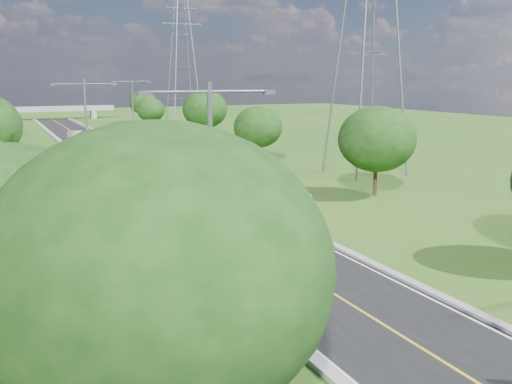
{
  "coord_description": "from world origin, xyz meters",
  "views": [
    {
      "loc": [
        -14.19,
        -10.04,
        10.15
      ],
      "look_at": [
        0.86,
        22.24,
        3.0
      ],
      "focal_mm": 40.0,
      "sensor_mm": 36.0,
      "label": 1
    }
  ],
  "objects": [
    {
      "name": "speed_limit_sign",
      "position": [
        5.2,
        37.98,
        1.6
      ],
      "size": [
        0.55,
        0.09,
        2.4
      ],
      "color": "slate",
      "rests_on": "ground"
    },
    {
      "name": "curb_left",
      "position": [
        -4.25,
        66.0,
        0.11
      ],
      "size": [
        0.5,
        150.0,
        0.22
      ],
      "primitive_type": "cube",
      "color": "gray",
      "rests_on": "ground"
    },
    {
      "name": "power_tower_far",
      "position": [
        26.0,
        115.0,
        14.01
      ],
      "size": [
        9.0,
        6.4,
        28.0
      ],
      "color": "slate",
      "rests_on": "ground"
    },
    {
      "name": "overpass",
      "position": [
        0.0,
        140.0,
        2.41
      ],
      "size": [
        30.0,
        3.0,
        3.2
      ],
      "color": "gray",
      "rests_on": "ground"
    },
    {
      "name": "tree_rd",
      "position": [
        17.0,
        76.0,
        5.27
      ],
      "size": [
        7.14,
        7.14,
        8.3
      ],
      "color": "black",
      "rests_on": "ground"
    },
    {
      "name": "tree_rc",
      "position": [
        15.0,
        52.0,
        4.33
      ],
      "size": [
        5.88,
        5.88,
        6.84
      ],
      "color": "black",
      "rests_on": "ground"
    },
    {
      "name": "streetlight_far_right",
      "position": [
        6.0,
        78.0,
        5.94
      ],
      "size": [
        5.9,
        0.25,
        10.0
      ],
      "color": "slate",
      "rests_on": "ground"
    },
    {
      "name": "tree_la",
      "position": [
        -14.0,
        8.0,
        5.27
      ],
      "size": [
        7.14,
        7.14,
        8.3
      ],
      "color": "black",
      "rests_on": "ground"
    },
    {
      "name": "ground",
      "position": [
        0.0,
        60.0,
        0.0
      ],
      "size": [
        260.0,
        260.0,
        0.0
      ],
      "primitive_type": "plane",
      "color": "#215718",
      "rests_on": "ground"
    },
    {
      "name": "tree_lf",
      "position": [
        -11.0,
        2.0,
        5.89
      ],
      "size": [
        7.98,
        7.98,
        9.28
      ],
      "color": "black",
      "rests_on": "ground"
    },
    {
      "name": "road",
      "position": [
        0.0,
        66.0,
        0.03
      ],
      "size": [
        8.0,
        150.0,
        0.06
      ],
      "primitive_type": "cube",
      "color": "black",
      "rests_on": "ground"
    },
    {
      "name": "curb_right",
      "position": [
        4.25,
        66.0,
        0.11
      ],
      "size": [
        0.5,
        150.0,
        0.22
      ],
      "primitive_type": "cube",
      "color": "gray",
      "rests_on": "ground"
    },
    {
      "name": "tree_re",
      "position": [
        14.5,
        100.0,
        4.02
      ],
      "size": [
        5.46,
        5.46,
        6.35
      ],
      "color": "black",
      "rests_on": "ground"
    },
    {
      "name": "power_tower_near",
      "position": [
        22.0,
        40.0,
        14.01
      ],
      "size": [
        9.0,
        6.4,
        28.0
      ],
      "color": "slate",
      "rests_on": "ground"
    },
    {
      "name": "streetlight_near_left",
      "position": [
        -6.0,
        12.0,
        5.94
      ],
      "size": [
        5.9,
        0.25,
        10.0
      ],
      "color": "slate",
      "rests_on": "ground"
    },
    {
      "name": "tree_rb",
      "position": [
        16.0,
        30.0,
        4.95
      ],
      "size": [
        6.72,
        6.72,
        7.82
      ],
      "color": "black",
      "rests_on": "ground"
    },
    {
      "name": "bus_inbound",
      "position": [
        -3.2,
        71.89,
        1.39
      ],
      "size": [
        2.57,
        9.63,
        2.66
      ],
      "primitive_type": "imported",
      "rotation": [
        0.0,
        0.0,
        -0.04
      ],
      "color": "white",
      "rests_on": "road"
    },
    {
      "name": "bus_outbound",
      "position": [
        2.34,
        25.64,
        1.75
      ],
      "size": [
        3.13,
        12.17,
        3.37
      ],
      "primitive_type": "imported",
      "rotation": [
        0.0,
        0.0,
        3.12
      ],
      "color": "silver",
      "rests_on": "road"
    },
    {
      "name": "tree_rf",
      "position": [
        18.0,
        120.0,
        4.64
      ],
      "size": [
        6.3,
        6.3,
        7.33
      ],
      "color": "black",
      "rests_on": "ground"
    },
    {
      "name": "streetlight_mid_left",
      "position": [
        -6.0,
        45.0,
        5.94
      ],
      "size": [
        5.9,
        0.25,
        10.0
      ],
      "color": "slate",
      "rests_on": "ground"
    }
  ]
}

